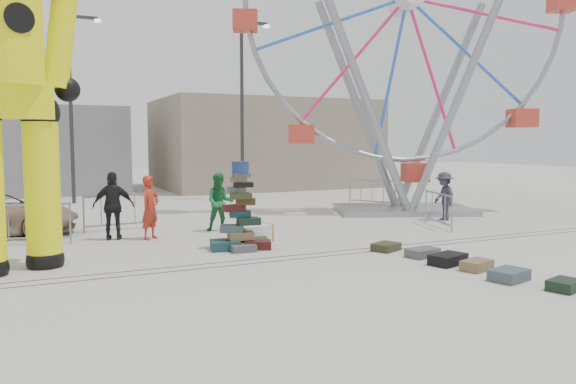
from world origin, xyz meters
name	(u,v)px	position (x,y,z in m)	size (l,w,h in m)	color
ground	(323,263)	(0.00, 0.00, 0.00)	(90.00, 90.00, 0.00)	#9E9E99
track_line_near	(311,258)	(0.00, 0.60, 0.00)	(40.00, 0.04, 0.01)	#47443F
track_line_far	(303,254)	(0.00, 1.00, 0.00)	(40.00, 0.04, 0.01)	#47443F
building_right	(264,144)	(7.00, 20.00, 2.50)	(12.00, 8.00, 5.00)	gray
building_left	(21,150)	(-6.00, 22.00, 2.20)	(10.00, 8.00, 4.40)	gray
lamp_post_right	(244,100)	(3.09, 13.00, 4.48)	(1.41, 0.25, 8.00)	#2D2D30
lamp_post_left	(73,98)	(-3.91, 15.00, 4.48)	(1.41, 0.25, 8.00)	#2D2D30
suitcase_tower	(240,224)	(-1.07, 2.37, 0.61)	(1.64, 1.37, 2.18)	#173F45
crash_test_dummy	(9,75)	(-6.09, 2.00, 4.01)	(2.99, 1.51, 7.60)	black
ferris_wheel	(407,26)	(7.02, 6.50, 6.89)	(11.28, 4.64, 14.00)	gray
steamer_trunk	(252,234)	(-0.51, 2.96, 0.23)	(1.00, 0.58, 0.46)	silver
row_case_0	(386,247)	(2.07, 0.57, 0.09)	(0.67, 0.50, 0.19)	#32371B
row_case_1	(422,253)	(2.40, -0.40, 0.10)	(0.77, 0.47, 0.20)	#515358
row_case_2	(448,259)	(2.39, -1.28, 0.12)	(0.84, 0.52, 0.23)	black
row_case_3	(477,265)	(2.56, -1.96, 0.11)	(0.70, 0.43, 0.21)	olive
row_case_4	(509,275)	(2.48, -2.90, 0.11)	(0.73, 0.53, 0.22)	#41525D
row_case_5	(565,285)	(2.84, -3.85, 0.10)	(0.63, 0.46, 0.20)	black
barricade_dummy_b	(29,224)	(-5.83, 5.14, 0.55)	(2.00, 0.10, 1.10)	gray
barricade_dummy_c	(118,212)	(-3.38, 6.64, 0.55)	(2.00, 0.10, 1.10)	gray
barricade_wheel_front	(438,210)	(5.74, 3.01, 0.55)	(2.00, 0.10, 1.10)	gray
barricade_wheel_back	(372,192)	(7.15, 8.79, 0.55)	(2.00, 0.10, 1.10)	gray
pedestrian_red	(150,207)	(-2.82, 4.67, 0.87)	(0.64, 0.42, 1.75)	#A72817
pedestrian_green	(220,202)	(-0.67, 5.13, 0.87)	(0.84, 0.66, 1.73)	#1A6832
pedestrian_black	(113,206)	(-3.74, 5.01, 0.93)	(1.09, 0.45, 1.85)	black
pedestrian_grey	(444,196)	(6.93, 4.13, 0.82)	(1.06, 0.61, 1.64)	#2A2937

